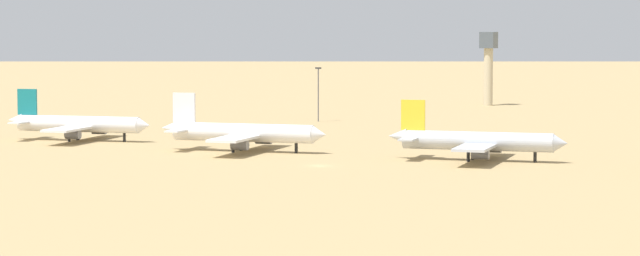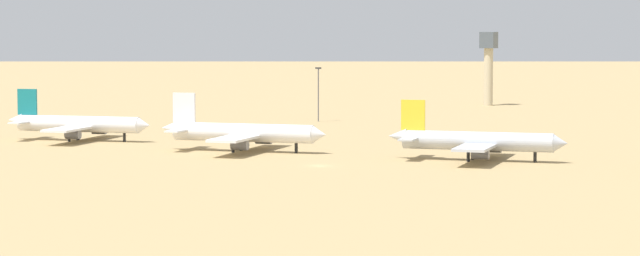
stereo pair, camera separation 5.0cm
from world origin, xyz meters
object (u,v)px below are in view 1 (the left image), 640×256
parked_jet_teal_1 (77,124)px  control_tower (488,61)px  parked_jet_white_2 (242,133)px  parked_jet_yellow_3 (476,141)px  light_pole_mid (318,90)px

parked_jet_teal_1 → control_tower: control_tower is taller
parked_jet_white_2 → parked_jet_yellow_3: parked_jet_white_2 is taller
parked_jet_yellow_3 → light_pole_mid: light_pole_mid is taller
parked_jet_white_2 → control_tower: (-7.45, 186.61, 11.33)m
parked_jet_teal_1 → parked_jet_white_2: parked_jet_white_2 is taller
parked_jet_teal_1 → parked_jet_yellow_3: bearing=-11.8°
parked_jet_teal_1 → parked_jet_yellow_3: (105.56, -0.99, 0.02)m
parked_jet_white_2 → control_tower: bearing=83.0°
parked_jet_yellow_3 → light_pole_mid: bearing=123.8°
control_tower → parked_jet_yellow_3: bearing=-71.1°
parked_jet_white_2 → parked_jet_yellow_3: (54.83, 4.93, -0.14)m
parked_jet_teal_1 → parked_jet_white_2: size_ratio=0.96×
parked_jet_white_2 → light_pole_mid: (-26.55, 91.21, 4.93)m
parked_jet_teal_1 → parked_jet_white_2: bearing=-17.9°
parked_jet_white_2 → light_pole_mid: size_ratio=2.49×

